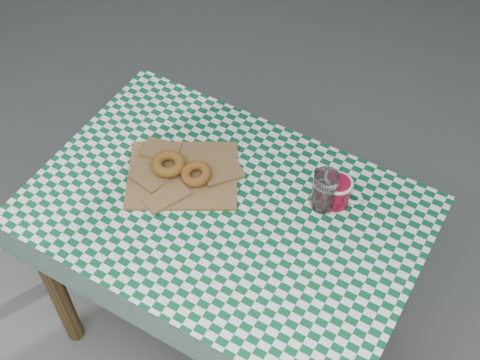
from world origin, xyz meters
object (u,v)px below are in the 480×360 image
Objects in this scene: coffee_mug at (337,192)px; paper_bag at (183,174)px; table at (227,278)px; drinking_glass at (325,191)px.

paper_bag is at bearing -169.00° from coffee_mug.
paper_bag reaches higher than table.
coffee_mug reaches higher than table.
paper_bag is (-0.17, 0.04, 0.39)m from table.
coffee_mug is 0.04m from drinking_glass.
coffee_mug reaches higher than paper_bag.
table is 6.93× the size of coffee_mug.
coffee_mug is (0.26, 0.19, 0.42)m from table.
paper_bag is at bearing -163.86° from drinking_glass.
coffee_mug is at bearing 48.56° from drinking_glass.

